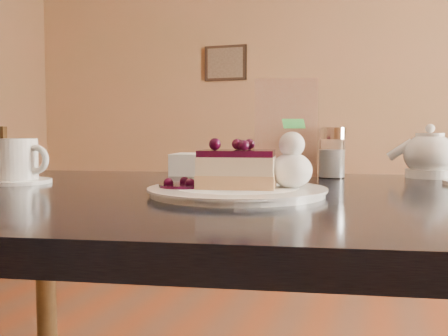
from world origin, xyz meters
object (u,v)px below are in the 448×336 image
(main_table, at_px, (241,238))
(dessert_plate, at_px, (237,192))
(cheesecake_slice, at_px, (237,169))
(coffee_set, at_px, (18,163))
(tea_set, at_px, (438,159))

(main_table, xyz_separation_m, dessert_plate, (0.01, -0.05, 0.09))
(cheesecake_slice, distance_m, coffee_set, 0.49)
(cheesecake_slice, height_order, tea_set, tea_set)
(cheesecake_slice, relative_size, tea_set, 0.53)
(dessert_plate, xyz_separation_m, tea_set, (0.34, 0.42, 0.04))
(main_table, relative_size, dessert_plate, 4.79)
(dessert_plate, distance_m, coffee_set, 0.49)
(main_table, height_order, coffee_set, coffee_set)
(dessert_plate, bearing_deg, cheesecake_slice, 90.00)
(cheesecake_slice, bearing_deg, tea_set, 41.13)
(dessert_plate, relative_size, coffee_set, 1.98)
(main_table, height_order, tea_set, tea_set)
(coffee_set, distance_m, tea_set, 0.91)
(coffee_set, xyz_separation_m, tea_set, (0.83, 0.37, 0.00))
(main_table, bearing_deg, tea_set, 36.68)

